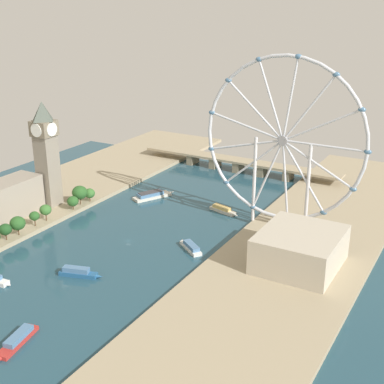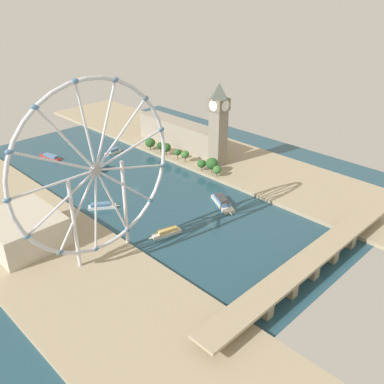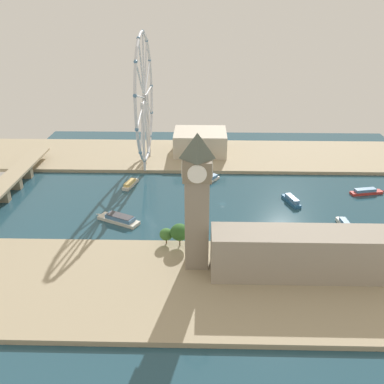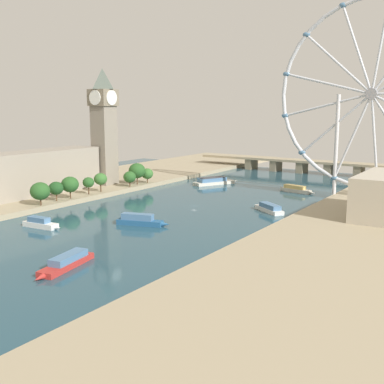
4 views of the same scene
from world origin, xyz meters
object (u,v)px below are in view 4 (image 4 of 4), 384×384
object	(u,v)px
river_bridge	(302,163)
tour_boat_4	(41,223)
tour_boat_0	(269,208)
clock_tower	(104,125)
tour_boat_2	(214,181)
tour_boat_5	(67,262)
ferris_wheel	(372,95)
parliament_block	(22,174)
tour_boat_1	(140,220)
tour_boat_3	(296,189)

from	to	relation	value
river_bridge	tour_boat_4	xyz separation A→B (m)	(-33.54, -257.11, -5.97)
tour_boat_0	tour_boat_4	distance (m)	120.08
clock_tower	tour_boat_4	size ratio (longest dim) A/B	3.60
clock_tower	tour_boat_2	xyz separation A→B (m)	(55.61, 56.32, -42.37)
tour_boat_5	tour_boat_0	bearing A→B (deg)	158.61
river_bridge	tour_boat_0	distance (m)	170.15
ferris_wheel	tour_boat_0	distance (m)	92.83
parliament_block	tour_boat_5	xyz separation A→B (m)	(116.91, -73.35, -14.56)
clock_tower	tour_boat_2	world-z (taller)	clock_tower
tour_boat_1	tour_boat_5	bearing A→B (deg)	-91.32
clock_tower	tour_boat_3	size ratio (longest dim) A/B	3.03
tour_boat_3	tour_boat_1	bearing A→B (deg)	-88.15
clock_tower	river_bridge	bearing A→B (deg)	60.76
parliament_block	tour_boat_1	distance (m)	100.12
river_bridge	tour_boat_4	distance (m)	259.36
tour_boat_1	clock_tower	bearing A→B (deg)	124.10
clock_tower	tour_boat_1	size ratio (longest dim) A/B	3.00
tour_boat_3	ferris_wheel	bearing A→B (deg)	4.32
parliament_block	tour_boat_4	world-z (taller)	parliament_block
tour_boat_2	clock_tower	bearing A→B (deg)	162.44
river_bridge	tour_boat_5	size ratio (longest dim) A/B	6.28
ferris_wheel	tour_boat_3	world-z (taller)	ferris_wheel
parliament_block	tour_boat_3	world-z (taller)	parliament_block
tour_boat_3	tour_boat_4	world-z (taller)	tour_boat_4
ferris_wheel	tour_boat_2	world-z (taller)	ferris_wheel
parliament_block	ferris_wheel	world-z (taller)	ferris_wheel
parliament_block	tour_boat_0	size ratio (longest dim) A/B	4.67
clock_tower	river_bridge	size ratio (longest dim) A/B	0.41
tour_boat_0	tour_boat_5	bearing A→B (deg)	115.60
clock_tower	tour_boat_2	bearing A→B (deg)	45.36
tour_boat_4	tour_boat_5	bearing A→B (deg)	-36.82
ferris_wheel	tour_boat_4	distance (m)	198.83
river_bridge	tour_boat_1	size ratio (longest dim) A/B	7.30
parliament_block	ferris_wheel	xyz separation A→B (m)	(175.86, 112.02, 47.30)
river_bridge	ferris_wheel	bearing A→B (deg)	-52.95
tour_boat_1	tour_boat_2	distance (m)	132.85
parliament_block	tour_boat_0	distance (m)	149.40
tour_boat_0	tour_boat_5	world-z (taller)	tour_boat_0
tour_boat_0	tour_boat_1	xyz separation A→B (m)	(-40.00, -62.66, 0.39)
tour_boat_1	tour_boat_4	size ratio (longest dim) A/B	1.20
tour_boat_2	tour_boat_3	size ratio (longest dim) A/B	1.34
ferris_wheel	tour_boat_5	distance (m)	204.12
clock_tower	tour_boat_2	size ratio (longest dim) A/B	2.26
tour_boat_0	tour_boat_2	bearing A→B (deg)	-6.21
ferris_wheel	tour_boat_0	world-z (taller)	ferris_wheel
parliament_block	tour_boat_1	size ratio (longest dim) A/B	4.13
tour_boat_0	tour_boat_5	xyz separation A→B (m)	(-21.79, -126.92, -0.05)
river_bridge	tour_boat_1	world-z (taller)	river_bridge
parliament_block	tour_boat_0	world-z (taller)	parliament_block
tour_boat_2	tour_boat_3	xyz separation A→B (m)	(63.97, 1.47, -0.33)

